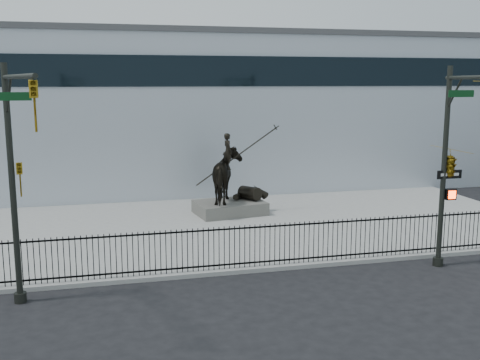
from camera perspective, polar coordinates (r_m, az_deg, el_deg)
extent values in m
plane|color=black|center=(18.47, 0.97, -10.55)|extent=(120.00, 120.00, 0.00)
cube|color=gray|center=(24.96, -3.15, -4.88)|extent=(30.00, 12.00, 0.15)
cube|color=silver|center=(37.03, -7.00, 6.89)|extent=(44.00, 14.00, 9.00)
cube|color=black|center=(19.51, 0.03, -8.48)|extent=(22.00, 0.05, 0.05)
cube|color=black|center=(19.15, 0.03, -4.93)|extent=(22.00, 0.05, 0.05)
cube|color=black|center=(19.33, 0.03, -6.79)|extent=(22.00, 0.03, 1.50)
cube|color=#5A5752|center=(27.14, -1.03, -2.83)|extent=(3.49, 2.65, 0.60)
imported|color=black|center=(26.83, -1.04, 0.46)|extent=(2.52, 2.82, 2.56)
imported|color=black|center=(26.63, -1.25, 2.93)|extent=(0.50, 0.68, 1.73)
cylinder|color=black|center=(26.82, -0.35, 2.42)|extent=(4.08, 0.65, 2.60)
cylinder|color=black|center=(18.24, -21.41, -11.04)|extent=(0.36, 0.36, 0.30)
cylinder|color=black|center=(17.36, -22.11, -0.65)|extent=(0.18, 0.18, 7.00)
cylinder|color=black|center=(14.91, -21.74, 9.73)|extent=(1.47, 4.84, 0.12)
imported|color=#B08713|center=(12.74, -20.13, 7.05)|extent=(0.18, 0.22, 1.10)
imported|color=#B08713|center=(17.30, -21.44, 0.03)|extent=(0.16, 0.20, 1.00)
cube|color=#0C3F19|center=(15.87, -22.04, 7.88)|extent=(0.90, 0.03, 0.22)
cylinder|color=black|center=(21.38, 19.46, -7.82)|extent=(0.36, 0.36, 0.30)
cylinder|color=black|center=(20.63, 20.00, 1.08)|extent=(0.18, 0.18, 7.00)
cylinder|color=black|center=(18.33, 22.73, 9.60)|extent=(1.47, 4.84, 0.12)
imported|color=#B08713|center=(20.73, 20.54, 1.65)|extent=(0.53, 2.48, 1.00)
cube|color=#0C3F19|center=(19.23, 21.56, 8.16)|extent=(0.90, 0.03, 0.22)
cube|color=black|center=(20.90, 20.57, -1.35)|extent=(0.38, 0.22, 0.38)
cube|color=#FF2D05|center=(20.80, 20.75, -1.42)|extent=(0.28, 0.02, 0.28)
cube|color=black|center=(20.74, 20.50, 0.53)|extent=(0.95, 0.03, 0.30)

